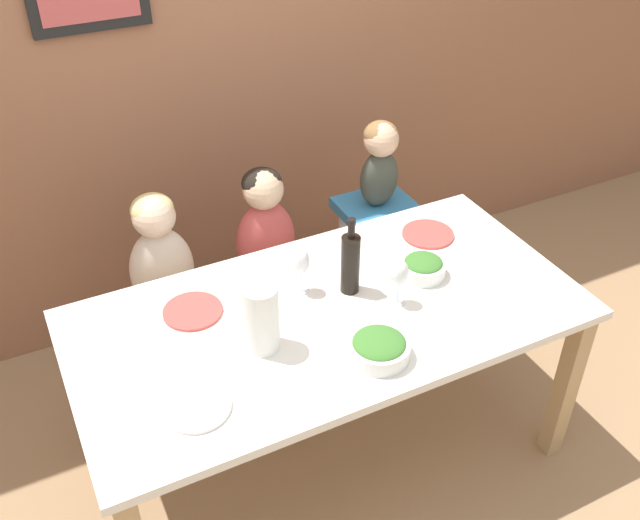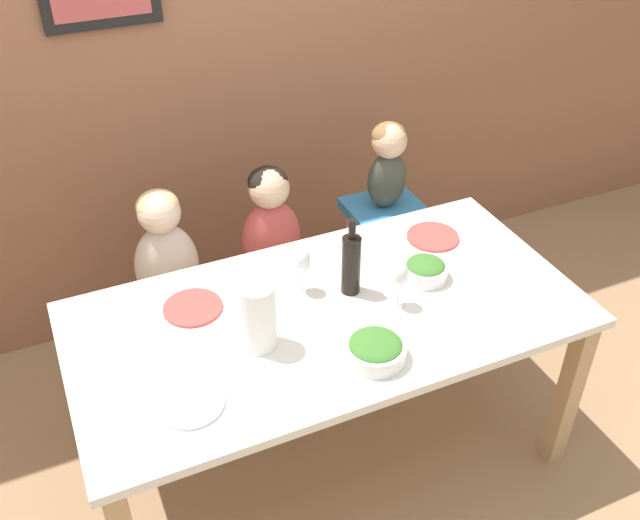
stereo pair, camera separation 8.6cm
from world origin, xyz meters
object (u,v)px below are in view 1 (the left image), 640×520
(person_baby_right, at_px, (380,158))
(salad_bowl_large, at_px, (379,347))
(wine_glass_near, at_px, (399,274))
(dinner_plate_back_left, at_px, (193,311))
(wine_glass_far, at_px, (301,262))
(chair_far_center, at_px, (268,290))
(dinner_plate_back_right, at_px, (428,234))
(person_child_center, at_px, (265,224))
(dinner_plate_front_left, at_px, (197,407))
(person_child_left, at_px, (159,252))
(chair_right_highchair, at_px, (376,233))
(salad_bowl_small, at_px, (423,267))
(wine_bottle, at_px, (350,262))
(paper_towel_roll, at_px, (261,318))
(chair_far_left, at_px, (170,319))

(person_baby_right, height_order, salad_bowl_large, person_baby_right)
(wine_glass_near, relative_size, dinner_plate_back_left, 0.88)
(wine_glass_far, bearing_deg, chair_far_center, 82.04)
(wine_glass_far, xyz_separation_m, dinner_plate_back_right, (0.62, 0.10, -0.12))
(person_child_center, xyz_separation_m, dinner_plate_back_left, (-0.47, -0.46, 0.04))
(person_baby_right, relative_size, dinner_plate_front_left, 1.93)
(person_child_left, bearing_deg, chair_right_highchair, -0.07)
(person_child_left, distance_m, person_child_center, 0.46)
(chair_far_center, bearing_deg, person_baby_right, 0.19)
(person_child_left, relative_size, salad_bowl_small, 3.18)
(person_child_left, xyz_separation_m, salad_bowl_small, (0.84, -0.64, 0.07))
(wine_bottle, height_order, wine_glass_far, wine_bottle)
(person_baby_right, distance_m, paper_towel_roll, 1.14)
(dinner_plate_front_left, xyz_separation_m, dinner_plate_back_right, (1.15, 0.47, 0.00))
(chair_far_left, distance_m, salad_bowl_small, 1.14)
(chair_far_left, bearing_deg, paper_towel_roll, -78.60)
(person_baby_right, bearing_deg, wine_glass_near, -115.64)
(wine_glass_near, height_order, wine_glass_far, same)
(chair_right_highchair, xyz_separation_m, person_baby_right, (0.00, 0.00, 0.39))
(wine_bottle, distance_m, paper_towel_roll, 0.43)
(paper_towel_roll, height_order, dinner_plate_back_left, paper_towel_roll)
(person_baby_right, xyz_separation_m, paper_towel_roll, (-0.87, -0.73, -0.03))
(paper_towel_roll, xyz_separation_m, salad_bowl_large, (0.32, -0.21, -0.09))
(chair_far_center, height_order, person_child_center, person_child_center)
(chair_far_center, xyz_separation_m, person_baby_right, (0.56, 0.00, 0.54))
(person_child_left, xyz_separation_m, wine_glass_near, (0.67, -0.73, 0.16))
(person_baby_right, bearing_deg, wine_glass_far, -140.54)
(person_child_center, relative_size, dinner_plate_back_right, 2.56)
(chair_right_highchair, relative_size, wine_bottle, 2.21)
(person_child_left, height_order, dinner_plate_back_right, person_child_left)
(person_child_center, height_order, wine_bottle, wine_bottle)
(chair_far_center, distance_m, person_child_center, 0.35)
(wine_glass_near, relative_size, salad_bowl_small, 1.09)
(wine_glass_far, height_order, dinner_plate_back_left, wine_glass_far)
(chair_far_left, distance_m, paper_towel_roll, 0.90)
(person_child_center, distance_m, paper_towel_roll, 0.81)
(salad_bowl_small, bearing_deg, salad_bowl_large, -140.52)
(wine_bottle, bearing_deg, chair_far_left, 132.90)
(person_child_left, height_order, dinner_plate_back_left, person_child_left)
(chair_right_highchair, xyz_separation_m, dinner_plate_back_right, (-0.01, -0.42, 0.25))
(person_child_left, distance_m, wine_glass_far, 0.67)
(chair_right_highchair, xyz_separation_m, salad_bowl_large, (-0.55, -0.94, 0.28))
(dinner_plate_front_left, bearing_deg, chair_right_highchair, 37.64)
(dinner_plate_front_left, bearing_deg, chair_far_left, 81.17)
(chair_far_left, relative_size, wine_glass_far, 2.46)
(person_child_center, bearing_deg, wine_glass_far, -97.94)
(person_child_left, distance_m, salad_bowl_large, 1.05)
(paper_towel_roll, height_order, wine_glass_near, paper_towel_roll)
(chair_far_center, distance_m, salad_bowl_small, 0.85)
(person_baby_right, height_order, wine_bottle, person_baby_right)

